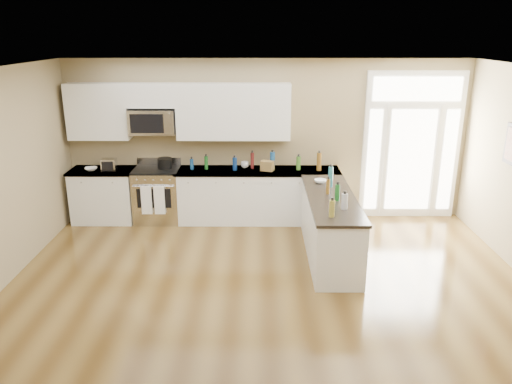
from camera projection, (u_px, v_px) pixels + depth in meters
ground at (271, 343)px, 5.43m from camera, size 8.00×8.00×0.00m
room_shell at (272, 194)px, 4.90m from camera, size 8.00×8.00×8.00m
back_cabinet_left at (104, 197)px, 8.82m from camera, size 1.10×0.66×0.94m
back_cabinet_right at (258, 197)px, 8.81m from camera, size 2.85×0.66×0.94m
peninsula_cabinet at (330, 228)px, 7.42m from camera, size 0.69×2.32×0.94m
upper_cabinet_left at (98, 111)px, 8.50m from camera, size 1.04×0.33×0.95m
upper_cabinet_right at (233, 112)px, 8.49m from camera, size 1.94×0.33×0.95m
upper_cabinet_short at (152, 95)px, 8.41m from camera, size 0.82×0.33×0.40m
microwave at (153, 122)px, 8.51m from camera, size 0.78×0.41×0.42m
entry_door at (411, 146)px, 8.77m from camera, size 1.70×0.10×2.60m
kitchen_range at (158, 195)px, 8.80m from camera, size 0.79×0.69×1.08m
stockpot at (165, 163)px, 8.68m from camera, size 0.28×0.28×0.19m
toaster_oven at (109, 165)px, 8.57m from camera, size 0.25×0.20×0.21m
cardboard_box at (267, 166)px, 8.57m from camera, size 0.25×0.22×0.17m
bowl_left at (91, 169)px, 8.60m from camera, size 0.27×0.27×0.05m
bowl_peninsula at (320, 181)px, 7.88m from camera, size 0.20×0.20×0.06m
cup_counter at (245, 165)px, 8.76m from camera, size 0.18×0.18×0.11m
counter_bottles at (291, 173)px, 7.97m from camera, size 2.40×2.45×0.32m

